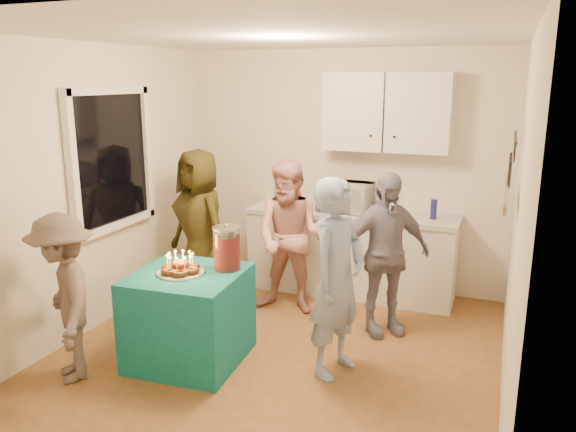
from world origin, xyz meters
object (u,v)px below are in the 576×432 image
(man_birthday, at_px, (337,278))
(child_near_left, at_px, (64,298))
(woman_back_left, at_px, (200,225))
(woman_back_right, at_px, (384,254))
(punch_jar, at_px, (227,249))
(party_table, at_px, (189,317))
(microwave, at_px, (345,197))
(woman_back_center, at_px, (291,238))
(counter, at_px, (351,254))

(man_birthday, bearing_deg, child_near_left, 130.83)
(man_birthday, height_order, woman_back_left, woman_back_left)
(woman_back_right, bearing_deg, woman_back_left, 140.09)
(man_birthday, xyz_separation_m, woman_back_left, (-1.78, 0.98, 0.01))
(punch_jar, bearing_deg, party_table, -139.98)
(microwave, height_order, woman_back_left, woman_back_left)
(microwave, height_order, man_birthday, man_birthday)
(party_table, relative_size, woman_back_left, 0.53)
(woman_back_left, xyz_separation_m, child_near_left, (-0.12, -1.83, -0.14))
(microwave, distance_m, child_near_left, 2.99)
(microwave, xyz_separation_m, child_near_left, (-1.48, -2.56, -0.40))
(man_birthday, relative_size, child_near_left, 1.19)
(party_table, relative_size, woman_back_center, 0.56)
(punch_jar, distance_m, child_near_left, 1.30)
(woman_back_left, bearing_deg, woman_back_center, 26.84)
(party_table, distance_m, child_near_left, 0.98)
(man_birthday, bearing_deg, microwave, 30.72)
(party_table, bearing_deg, woman_back_left, 115.96)
(punch_jar, height_order, child_near_left, child_near_left)
(punch_jar, height_order, woman_back_right, woman_back_right)
(man_birthday, relative_size, woman_back_left, 0.99)
(punch_jar, bearing_deg, man_birthday, 2.99)
(microwave, bearing_deg, woman_back_left, -149.39)
(counter, xyz_separation_m, microwave, (-0.08, 0.00, 0.63))
(man_birthday, xyz_separation_m, child_near_left, (-1.91, -0.85, -0.13))
(child_near_left, bearing_deg, man_birthday, 65.77)
(punch_jar, xyz_separation_m, woman_back_right, (1.11, 0.90, -0.18))
(microwave, bearing_deg, woman_back_center, -113.15)
(counter, distance_m, child_near_left, 3.01)
(woman_back_center, height_order, woman_back_right, woman_back_center)
(woman_back_center, relative_size, child_near_left, 1.16)
(counter, distance_m, woman_back_center, 0.90)
(woman_back_center, distance_m, child_near_left, 2.17)
(punch_jar, relative_size, woman_back_right, 0.23)
(punch_jar, relative_size, child_near_left, 0.26)
(woman_back_center, distance_m, woman_back_right, 0.97)
(party_table, height_order, woman_back_right, woman_back_right)
(child_near_left, bearing_deg, woman_back_center, 99.98)
(counter, distance_m, woman_back_left, 1.65)
(woman_back_left, relative_size, child_near_left, 1.21)
(counter, relative_size, child_near_left, 1.66)
(man_birthday, relative_size, woman_back_right, 1.05)
(woman_back_left, bearing_deg, child_near_left, -67.74)
(man_birthday, bearing_deg, counter, 28.28)
(man_birthday, bearing_deg, punch_jar, 109.70)
(woman_back_center, relative_size, woman_back_right, 1.02)
(counter, xyz_separation_m, party_table, (-0.83, -1.97, -0.05))
(punch_jar, bearing_deg, microwave, 74.17)
(man_birthday, bearing_deg, woman_back_center, 54.48)
(party_table, xyz_separation_m, woman_back_center, (0.41, 1.25, 0.38))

